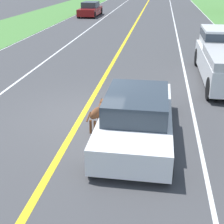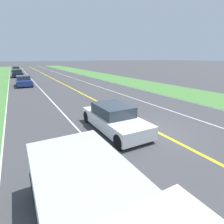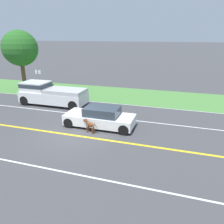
{
  "view_description": "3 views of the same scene",
  "coord_description": "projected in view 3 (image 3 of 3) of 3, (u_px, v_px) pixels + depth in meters",
  "views": [
    {
      "loc": [
        2.3,
        -8.74,
        4.13
      ],
      "look_at": [
        1.22,
        -1.7,
        0.96
      ],
      "focal_mm": 50.0,
      "sensor_mm": 36.0,
      "label": 1
    },
    {
      "loc": [
        6.07,
        6.36,
        3.69
      ],
      "look_at": [
        1.77,
        -1.45,
        0.9
      ],
      "focal_mm": 28.0,
      "sensor_mm": 36.0,
      "label": 2
    },
    {
      "loc": [
        -10.69,
        -5.93,
        5.72
      ],
      "look_at": [
        2.01,
        -1.89,
        1.01
      ],
      "focal_mm": 35.0,
      "sensor_mm": 36.0,
      "label": 3
    }
  ],
  "objects": [
    {
      "name": "lane_dash_oncoming",
      "position": [
        37.0,
        166.0,
        10.06
      ],
      "size": [
        0.1,
        160.0,
        0.01
      ],
      "primitive_type": "cube",
      "color": "white",
      "rests_on": "ground"
    },
    {
      "name": "centre_divider_line",
      "position": [
        72.0,
        135.0,
        13.2
      ],
      "size": [
        0.18,
        160.0,
        0.01
      ],
      "primitive_type": "cube",
      "color": "yellow",
      "rests_on": "ground"
    },
    {
      "name": "pickup_truck",
      "position": [
        50.0,
        94.0,
        18.76
      ],
      "size": [
        2.05,
        5.76,
        1.91
      ],
      "color": "silver",
      "rests_on": "ground"
    },
    {
      "name": "roadside_tree_right_near",
      "position": [
        20.0,
        49.0,
        22.98
      ],
      "size": [
        3.71,
        3.71,
        6.27
      ],
      "color": "brown",
      "rests_on": "ground"
    },
    {
      "name": "dog",
      "position": [
        89.0,
        124.0,
        13.4
      ],
      "size": [
        0.47,
        1.08,
        0.87
      ],
      "rotation": [
        0.0,
        0.0,
        -0.35
      ],
      "color": "brown",
      "rests_on": "ground"
    },
    {
      "name": "grass_verge_right",
      "position": [
        118.0,
        94.0,
        22.19
      ],
      "size": [
        6.0,
        160.0,
        0.03
      ],
      "primitive_type": "cube",
      "color": "#4C843D",
      "rests_on": "ground"
    },
    {
      "name": "ground_plane",
      "position": [
        72.0,
        135.0,
        13.2
      ],
      "size": [
        400.0,
        400.0,
        0.0
      ],
      "primitive_type": "plane",
      "color": "#424244"
    },
    {
      "name": "street_sign",
      "position": [
        38.0,
        78.0,
        22.76
      ],
      "size": [
        0.11,
        0.64,
        2.37
      ],
      "color": "gray",
      "rests_on": "ground"
    },
    {
      "name": "ego_car",
      "position": [
        100.0,
        117.0,
        14.29
      ],
      "size": [
        1.86,
        4.55,
        1.35
      ],
      "color": "white",
      "rests_on": "ground"
    },
    {
      "name": "lane_edge_line_right",
      "position": [
        109.0,
        103.0,
        19.49
      ],
      "size": [
        0.14,
        160.0,
        0.01
      ],
      "primitive_type": "cube",
      "color": "white",
      "rests_on": "ground"
    },
    {
      "name": "lane_dash_same_dir",
      "position": [
        94.0,
        116.0,
        16.35
      ],
      "size": [
        0.1,
        160.0,
        0.01
      ],
      "primitive_type": "cube",
      "color": "white",
      "rests_on": "ground"
    }
  ]
}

